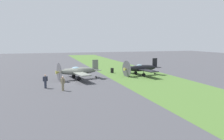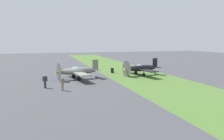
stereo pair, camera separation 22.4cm
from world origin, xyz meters
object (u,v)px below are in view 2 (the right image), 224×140
(airplane_wingman, at_px, (141,68))
(ground_crew_mechanic, at_px, (45,81))
(airplane_lead, at_px, (78,71))
(ground_crew_chief, at_px, (62,83))
(fuel_drum, at_px, (112,70))

(airplane_wingman, relative_size, ground_crew_mechanic, 4.93)
(airplane_lead, bearing_deg, ground_crew_chief, 147.93)
(airplane_wingman, height_order, ground_crew_mechanic, airplane_wingman)
(ground_crew_mechanic, relative_size, fuel_drum, 1.92)
(airplane_wingman, height_order, fuel_drum, airplane_wingman)
(ground_crew_chief, bearing_deg, fuel_drum, 95.54)
(airplane_lead, bearing_deg, airplane_wingman, -96.67)
(airplane_lead, distance_m, ground_crew_mechanic, 7.20)
(airplane_wingman, xyz_separation_m, fuel_drum, (4.43, 3.82, -0.81))
(airplane_lead, xyz_separation_m, ground_crew_chief, (-7.31, 2.98, -0.37))
(airplane_lead, bearing_deg, ground_crew_mechanic, 126.78)
(ground_crew_chief, relative_size, fuel_drum, 1.92)
(ground_crew_mechanic, distance_m, fuel_drum, 15.85)
(airplane_wingman, distance_m, ground_crew_mechanic, 16.91)
(fuel_drum, bearing_deg, ground_crew_mechanic, 130.48)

